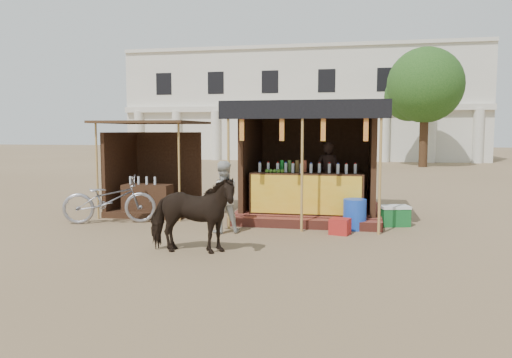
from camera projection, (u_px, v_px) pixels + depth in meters
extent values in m
plane|color=#846B4C|center=(239.00, 246.00, 9.31)|extent=(120.00, 120.00, 0.00)
cube|color=brown|center=(310.00, 212.00, 12.52)|extent=(3.40, 2.80, 0.22)
cube|color=brown|center=(303.00, 223.00, 11.01)|extent=(3.40, 0.35, 0.20)
cube|color=#3D2516|center=(306.00, 193.00, 11.54)|extent=(2.60, 0.55, 0.95)
cube|color=gold|center=(305.00, 195.00, 11.26)|extent=(2.50, 0.02, 0.88)
cube|color=#3D2516|center=(315.00, 155.00, 13.61)|extent=(3.00, 0.12, 2.50)
cube|color=#3D2516|center=(251.00, 157.00, 12.68)|extent=(0.12, 2.50, 2.50)
cube|color=#3D2516|center=(372.00, 158.00, 12.09)|extent=(0.12, 2.50, 2.50)
cube|color=black|center=(310.00, 105.00, 12.07)|extent=(3.60, 3.60, 0.06)
cube|color=black|center=(302.00, 110.00, 10.35)|extent=(3.60, 0.06, 0.36)
cylinder|color=tan|center=(228.00, 166.00, 10.81)|extent=(0.06, 0.06, 2.75)
cylinder|color=tan|center=(302.00, 167.00, 10.49)|extent=(0.06, 0.06, 2.75)
cylinder|color=tan|center=(380.00, 168.00, 10.18)|extent=(0.06, 0.06, 2.75)
cube|color=red|center=(242.00, 128.00, 10.67)|extent=(0.10, 0.02, 0.55)
cube|color=red|center=(282.00, 128.00, 10.50)|extent=(0.10, 0.02, 0.55)
cube|color=red|center=(323.00, 128.00, 10.33)|extent=(0.10, 0.02, 0.55)
cube|color=red|center=(366.00, 128.00, 10.16)|extent=(0.10, 0.02, 0.55)
imported|color=black|center=(328.00, 175.00, 12.44)|extent=(0.66, 0.49, 1.65)
cube|color=#3D2516|center=(156.00, 210.00, 13.02)|extent=(2.00, 2.00, 0.15)
cube|color=#3D2516|center=(168.00, 170.00, 13.85)|extent=(1.90, 0.10, 2.10)
cube|color=#3D2516|center=(121.00, 172.00, 13.11)|extent=(0.10, 1.90, 2.10)
cube|color=#472D19|center=(152.00, 122.00, 12.70)|extent=(2.40, 2.40, 0.06)
cylinder|color=tan|center=(97.00, 171.00, 12.09)|extent=(0.05, 0.05, 2.35)
cylinder|color=tan|center=(179.00, 172.00, 11.68)|extent=(0.05, 0.05, 2.35)
cube|color=#3D2516|center=(148.00, 200.00, 12.50)|extent=(1.20, 0.50, 0.80)
imported|color=black|center=(192.00, 215.00, 8.68)|extent=(1.65, 0.83, 1.36)
imported|color=gray|center=(109.00, 200.00, 11.53)|extent=(2.23, 1.40, 1.11)
imported|color=#B9B9B3|center=(222.00, 197.00, 10.44)|extent=(0.90, 0.81, 1.51)
cylinder|color=blue|center=(355.00, 214.00, 10.82)|extent=(0.62, 0.62, 0.66)
cube|color=#A61F1B|center=(340.00, 226.00, 10.32)|extent=(0.47, 0.44, 0.33)
cube|color=#16652A|center=(394.00, 217.00, 11.24)|extent=(0.71, 0.57, 0.40)
cube|color=white|center=(395.00, 207.00, 11.22)|extent=(0.73, 0.59, 0.06)
cube|color=silver|center=(303.00, 107.00, 38.59)|extent=(26.00, 7.00, 8.00)
cube|color=silver|center=(298.00, 108.00, 35.11)|extent=(26.00, 0.50, 0.40)
cube|color=silver|center=(298.00, 46.00, 34.78)|extent=(26.00, 0.30, 0.25)
cylinder|color=silver|center=(139.00, 135.00, 37.65)|extent=(0.70, 0.70, 3.60)
cylinder|color=silver|center=(177.00, 135.00, 37.06)|extent=(0.70, 0.70, 3.60)
cylinder|color=silver|center=(216.00, 135.00, 36.47)|extent=(0.70, 0.70, 3.60)
cylinder|color=silver|center=(256.00, 135.00, 35.88)|extent=(0.70, 0.70, 3.60)
cylinder|color=silver|center=(297.00, 136.00, 35.29)|extent=(0.70, 0.70, 3.60)
cylinder|color=silver|center=(340.00, 136.00, 34.70)|extent=(0.70, 0.70, 3.60)
cylinder|color=silver|center=(385.00, 136.00, 34.11)|extent=(0.70, 0.70, 3.60)
cylinder|color=silver|center=(431.00, 136.00, 33.52)|extent=(0.70, 0.70, 3.60)
cylinder|color=silver|center=(478.00, 136.00, 32.93)|extent=(0.70, 0.70, 3.60)
cylinder|color=#382314|center=(424.00, 133.00, 29.41)|extent=(0.50, 0.50, 4.00)
sphere|color=#356121|center=(425.00, 85.00, 29.13)|extent=(4.40, 4.40, 4.40)
sphere|color=#356121|center=(410.00, 96.00, 29.94)|extent=(2.99, 2.99, 2.99)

